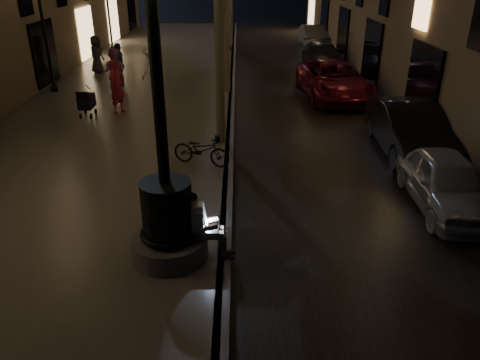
{
  "coord_description": "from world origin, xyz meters",
  "views": [
    {
      "loc": [
        0.26,
        -5.25,
        5.15
      ],
      "look_at": [
        0.3,
        3.0,
        1.27
      ],
      "focal_mm": 35.0,
      "sensor_mm": 36.0,
      "label": 1
    }
  ],
  "objects_px": {
    "car_third": "(334,80)",
    "car_rear": "(322,56)",
    "lamp_curb_b": "(225,10)",
    "bicycle": "(201,150)",
    "seated_man_laptop": "(202,223)",
    "car_fifth": "(314,36)",
    "fountain_lamppost": "(167,207)",
    "car_second": "(409,129)",
    "stroller": "(86,102)",
    "pedestrian_white": "(152,69)",
    "lamp_left_b": "(42,15)",
    "lamp_curb_a": "(218,38)",
    "car_front": "(446,182)",
    "pedestrian_red": "(117,87)",
    "pedestrian_blue": "(119,65)",
    "pedestrian_pink": "(114,72)",
    "pedestrian_dark": "(96,54)"
  },
  "relations": [
    {
      "from": "car_third",
      "to": "car_rear",
      "type": "bearing_deg",
      "value": 81.73
    },
    {
      "from": "lamp_curb_b",
      "to": "bicycle",
      "type": "xyz_separation_m",
      "value": [
        -0.41,
        -9.74,
        -2.61
      ]
    },
    {
      "from": "seated_man_laptop",
      "to": "car_fifth",
      "type": "distance_m",
      "value": 24.96
    },
    {
      "from": "fountain_lamppost",
      "to": "car_second",
      "type": "xyz_separation_m",
      "value": [
        6.2,
        5.55,
        -0.47
      ]
    },
    {
      "from": "stroller",
      "to": "pedestrian_white",
      "type": "bearing_deg",
      "value": 62.55
    },
    {
      "from": "seated_man_laptop",
      "to": "stroller",
      "type": "relative_size",
      "value": 1.2
    },
    {
      "from": "lamp_left_b",
      "to": "bicycle",
      "type": "distance_m",
      "value": 10.56
    },
    {
      "from": "lamp_curb_b",
      "to": "stroller",
      "type": "relative_size",
      "value": 4.46
    },
    {
      "from": "bicycle",
      "to": "lamp_curb_b",
      "type": "bearing_deg",
      "value": 18.36
    },
    {
      "from": "fountain_lamppost",
      "to": "lamp_curb_a",
      "type": "bearing_deg",
      "value": 83.35
    },
    {
      "from": "lamp_curb_a",
      "to": "lamp_curb_b",
      "type": "relative_size",
      "value": 1.0
    },
    {
      "from": "car_front",
      "to": "pedestrian_red",
      "type": "distance_m",
      "value": 11.18
    },
    {
      "from": "pedestrian_blue",
      "to": "car_fifth",
      "type": "bearing_deg",
      "value": 112.49
    },
    {
      "from": "car_front",
      "to": "bicycle",
      "type": "bearing_deg",
      "value": 162.3
    },
    {
      "from": "car_second",
      "to": "lamp_curb_a",
      "type": "bearing_deg",
      "value": 176.6
    },
    {
      "from": "seated_man_laptop",
      "to": "stroller",
      "type": "height_order",
      "value": "seated_man_laptop"
    },
    {
      "from": "stroller",
      "to": "car_fifth",
      "type": "height_order",
      "value": "car_fifth"
    },
    {
      "from": "lamp_curb_a",
      "to": "pedestrian_pink",
      "type": "xyz_separation_m",
      "value": [
        -4.35,
        5.36,
        -2.09
      ]
    },
    {
      "from": "seated_man_laptop",
      "to": "car_fifth",
      "type": "bearing_deg",
      "value": 77.06
    },
    {
      "from": "pedestrian_white",
      "to": "car_third",
      "type": "bearing_deg",
      "value": 116.56
    },
    {
      "from": "stroller",
      "to": "car_fifth",
      "type": "xyz_separation_m",
      "value": [
        10.18,
        15.81,
        -0.06
      ]
    },
    {
      "from": "car_fifth",
      "to": "pedestrian_dark",
      "type": "bearing_deg",
      "value": -145.7
    },
    {
      "from": "lamp_curb_a",
      "to": "car_third",
      "type": "distance_m",
      "value": 7.68
    },
    {
      "from": "car_front",
      "to": "bicycle",
      "type": "distance_m",
      "value": 6.02
    },
    {
      "from": "car_front",
      "to": "pedestrian_dark",
      "type": "distance_m",
      "value": 17.6
    },
    {
      "from": "lamp_left_b",
      "to": "pedestrian_pink",
      "type": "bearing_deg",
      "value": -13.03
    },
    {
      "from": "lamp_left_b",
      "to": "stroller",
      "type": "relative_size",
      "value": 4.46
    },
    {
      "from": "fountain_lamppost",
      "to": "lamp_curb_b",
      "type": "relative_size",
      "value": 1.08
    },
    {
      "from": "pedestrian_pink",
      "to": "pedestrian_dark",
      "type": "height_order",
      "value": "pedestrian_pink"
    },
    {
      "from": "fountain_lamppost",
      "to": "lamp_curb_b",
      "type": "height_order",
      "value": "fountain_lamppost"
    },
    {
      "from": "car_third",
      "to": "car_fifth",
      "type": "distance_m",
      "value": 12.67
    },
    {
      "from": "lamp_curb_a",
      "to": "pedestrian_pink",
      "type": "distance_m",
      "value": 7.22
    },
    {
      "from": "stroller",
      "to": "car_fifth",
      "type": "bearing_deg",
      "value": 56.3
    },
    {
      "from": "car_third",
      "to": "seated_man_laptop",
      "type": "bearing_deg",
      "value": -115.07
    },
    {
      "from": "lamp_left_b",
      "to": "car_fifth",
      "type": "height_order",
      "value": "lamp_left_b"
    },
    {
      "from": "bicycle",
      "to": "pedestrian_dark",
      "type": "bearing_deg",
      "value": 47.94
    },
    {
      "from": "lamp_curb_b",
      "to": "fountain_lamppost",
      "type": "bearing_deg",
      "value": -92.86
    },
    {
      "from": "car_second",
      "to": "pedestrian_dark",
      "type": "xyz_separation_m",
      "value": [
        -11.72,
        10.04,
        0.34
      ]
    },
    {
      "from": "lamp_left_b",
      "to": "pedestrian_blue",
      "type": "relative_size",
      "value": 2.65
    },
    {
      "from": "lamp_curb_b",
      "to": "car_second",
      "type": "relative_size",
      "value": 1.07
    },
    {
      "from": "stroller",
      "to": "pedestrian_blue",
      "type": "distance_m",
      "value": 4.5
    },
    {
      "from": "stroller",
      "to": "pedestrian_red",
      "type": "distance_m",
      "value": 1.17
    },
    {
      "from": "car_third",
      "to": "car_fifth",
      "type": "height_order",
      "value": "car_third"
    },
    {
      "from": "seated_man_laptop",
      "to": "pedestrian_white",
      "type": "distance_m",
      "value": 12.31
    },
    {
      "from": "seated_man_laptop",
      "to": "car_third",
      "type": "height_order",
      "value": "seated_man_laptop"
    },
    {
      "from": "car_third",
      "to": "lamp_curb_b",
      "type": "bearing_deg",
      "value": 149.14
    },
    {
      "from": "pedestrian_white",
      "to": "pedestrian_blue",
      "type": "relative_size",
      "value": 1.02
    },
    {
      "from": "car_rear",
      "to": "stroller",
      "type": "bearing_deg",
      "value": -136.09
    },
    {
      "from": "fountain_lamppost",
      "to": "car_rear",
      "type": "height_order",
      "value": "fountain_lamppost"
    },
    {
      "from": "stroller",
      "to": "bicycle",
      "type": "bearing_deg",
      "value": -45.87
    }
  ]
}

